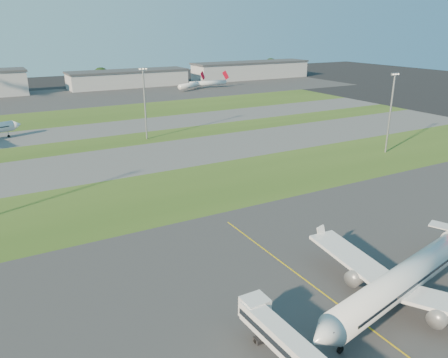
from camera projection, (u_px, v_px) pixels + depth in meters
ground at (297, 302)px, 66.28m from camera, size 700.00×700.00×0.00m
apron_near at (297, 302)px, 66.28m from camera, size 300.00×70.00×0.01m
grass_strip_a at (167, 194)px, 109.06m from camera, size 300.00×34.00×0.01m
taxiway_a at (127, 160)px, 136.20m from camera, size 300.00×32.00×0.01m
grass_strip_b at (105, 143)px, 156.77m from camera, size 300.00×18.00×0.01m
taxiway_b at (91, 131)px, 174.87m from camera, size 300.00×26.00×0.01m
grass_strip_c at (74, 117)px, 202.01m from camera, size 300.00×40.00×0.01m
apron_far at (52, 99)px, 251.37m from camera, size 400.00×80.00×0.01m
yellow_line at (322, 293)px, 68.59m from camera, size 0.25×60.00×0.02m
airliner_parked at (403, 280)px, 63.74m from camera, size 41.20×34.61×12.98m
mini_jet_near at (192, 85)px, 285.18m from camera, size 25.77×15.55×9.48m
mini_jet_far at (208, 83)px, 293.69m from camera, size 28.63×5.60×9.48m
light_mast_centre at (145, 99)px, 157.13m from camera, size 3.20×0.70×25.80m
light_mast_east at (391, 108)px, 140.15m from camera, size 3.20×0.70×25.80m
hangar_east at (128, 78)px, 299.57m from camera, size 81.60×23.00×11.20m
hangar_far_east at (251, 70)px, 345.41m from camera, size 96.90×23.00×13.20m
tree_mid_west at (7, 83)px, 273.93m from camera, size 9.90×9.90×10.80m
tree_mid_east at (101, 76)px, 303.78m from camera, size 11.55×11.55×12.60m
tree_east at (199, 72)px, 336.97m from camera, size 10.45×10.45×11.40m
tree_far_east at (271, 66)px, 372.15m from camera, size 12.65×12.65×13.80m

